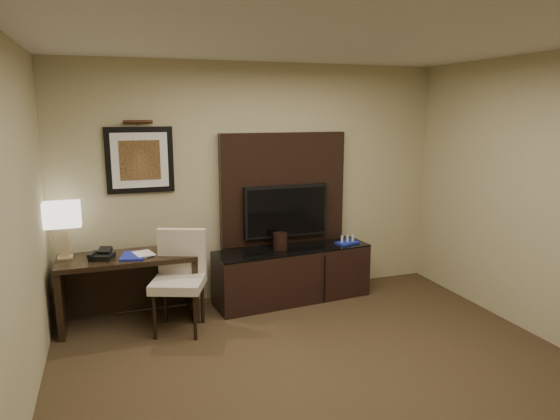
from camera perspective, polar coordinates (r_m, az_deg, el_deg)
name	(u,v)px	position (r m, az deg, el deg)	size (l,w,h in m)	color
floor	(353,406)	(4.05, 8.33, -21.29)	(4.50, 5.00, 0.01)	#372919
ceiling	(365,26)	(3.45, 9.69, 20.00)	(4.50, 5.00, 0.01)	silver
wall_back	(257,182)	(5.80, -2.65, 3.20)	(4.50, 0.01, 2.70)	tan
desk	(129,289)	(5.42, -16.88, -8.67)	(1.35, 0.58, 0.72)	black
credenza	(292,274)	(5.81, 1.42, -7.32)	(1.80, 0.50, 0.62)	black
tv_wall_panel	(283,188)	(5.84, 0.35, 2.48)	(1.50, 0.12, 1.30)	black
tv	(286,211)	(5.80, 0.67, -0.10)	(1.00, 0.08, 0.60)	black
artwork	(140,160)	(5.52, -15.73, 5.51)	(0.70, 0.04, 0.70)	black
picture_light	(138,122)	(5.46, -15.94, 9.65)	(0.04, 0.04, 0.30)	#3D1F13
desk_chair	(178,282)	(5.05, -11.56, -8.10)	(0.49, 0.56, 1.02)	beige
table_lamp	(63,229)	(5.37, -23.57, -1.99)	(0.37, 0.21, 0.60)	tan
desk_phone	(102,254)	(5.26, -19.68, -4.74)	(0.21, 0.19, 0.11)	black
blue_folder	(134,256)	(5.25, -16.39, -5.04)	(0.23, 0.31, 0.02)	#172196
book	(134,245)	(5.22, -16.31, -3.87)	(0.18, 0.02, 0.24)	#B8B390
ice_bucket	(280,241)	(5.66, 0.02, -3.57)	(0.17, 0.17, 0.19)	black
minibar_tray	(347,239)	(5.96, 7.71, -3.36)	(0.27, 0.16, 0.10)	#192AA5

